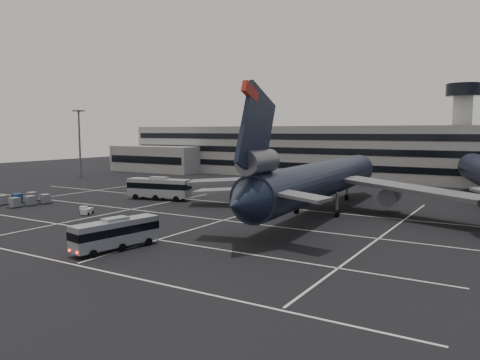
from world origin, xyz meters
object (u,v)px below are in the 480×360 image
bus_near (116,232)px  bus_far (159,187)px  trijet_main (320,180)px  uld_cluster (24,200)px

bus_near → bus_far: (-20.57, 30.55, 0.41)m
trijet_main → uld_cluster: 50.94m
bus_far → uld_cluster: bearing=123.6°
trijet_main → uld_cluster: size_ratio=7.15×
uld_cluster → bus_near: bearing=-20.8°
bus_near → bus_far: size_ratio=0.83×
bus_far → trijet_main: bearing=-98.5°
trijet_main → uld_cluster: (-47.45, -17.98, -4.44)m
trijet_main → bus_near: 33.89m
bus_near → uld_cluster: bus_near is taller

